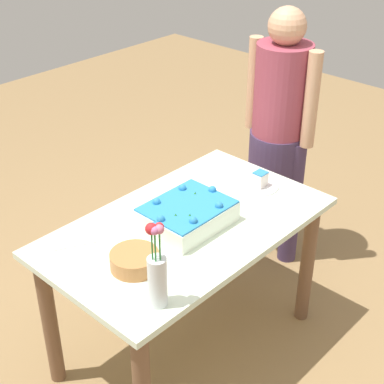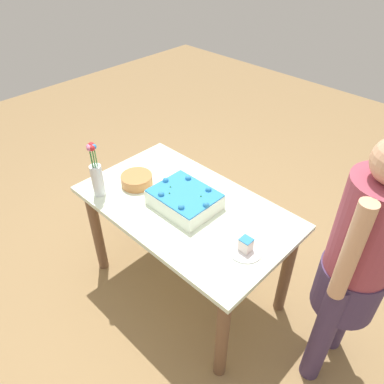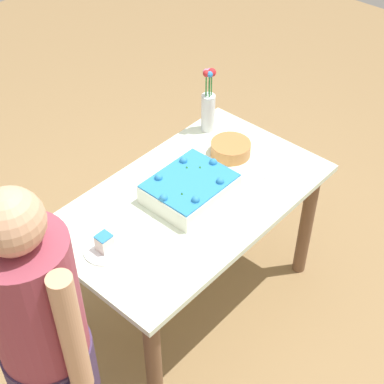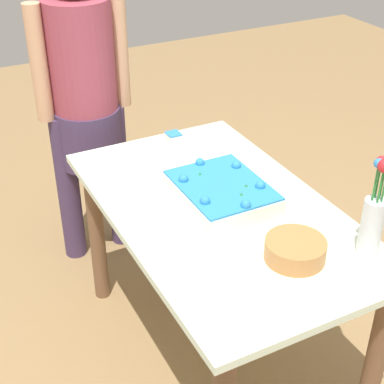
% 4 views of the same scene
% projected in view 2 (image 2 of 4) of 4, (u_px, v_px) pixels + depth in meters
% --- Properties ---
extents(ground_plane, '(8.00, 8.00, 0.00)m').
position_uv_depth(ground_plane, '(187.00, 285.00, 2.66)').
color(ground_plane, olive).
extents(dining_table, '(1.29, 0.76, 0.74)m').
position_uv_depth(dining_table, '(186.00, 222.00, 2.29)').
color(dining_table, silver).
rests_on(dining_table, ground_plane).
extents(sheet_cake, '(0.37, 0.30, 0.12)m').
position_uv_depth(sheet_cake, '(185.00, 199.00, 2.17)').
color(sheet_cake, white).
rests_on(sheet_cake, dining_table).
extents(serving_plate_with_slice, '(0.18, 0.18, 0.08)m').
position_uv_depth(serving_plate_with_slice, '(245.00, 247.00, 1.90)').
color(serving_plate_with_slice, white).
rests_on(serving_plate_with_slice, dining_table).
extents(cake_knife, '(0.20, 0.11, 0.00)m').
position_uv_depth(cake_knife, '(164.00, 163.00, 2.56)').
color(cake_knife, silver).
rests_on(cake_knife, dining_table).
extents(flower_vase, '(0.07, 0.07, 0.35)m').
position_uv_depth(flower_vase, '(96.00, 175.00, 2.20)').
color(flower_vase, silver).
rests_on(flower_vase, dining_table).
extents(fruit_bowl, '(0.20, 0.20, 0.07)m').
position_uv_depth(fruit_bowl, '(137.00, 180.00, 2.35)').
color(fruit_bowl, '#B87640').
rests_on(fruit_bowl, dining_table).
extents(person_standing, '(0.31, 0.45, 1.49)m').
position_uv_depth(person_standing, '(359.00, 259.00, 1.72)').
color(person_standing, '#433256').
rests_on(person_standing, ground_plane).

